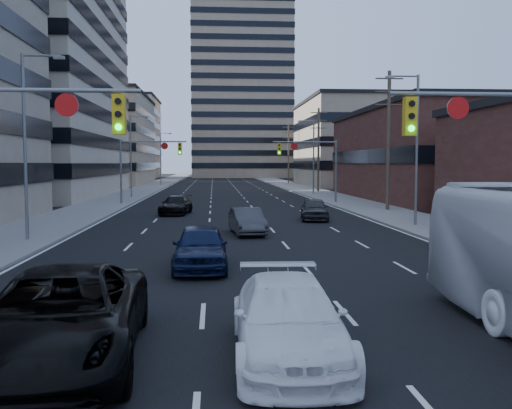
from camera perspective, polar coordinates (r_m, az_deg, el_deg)
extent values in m
cube|color=black|center=(138.12, -3.63, 2.56)|extent=(18.00, 300.00, 0.02)
cube|color=slate|center=(138.47, -8.39, 2.56)|extent=(5.00, 300.00, 0.15)
cube|color=slate|center=(138.72, 1.13, 2.60)|extent=(5.00, 300.00, 0.15)
cube|color=gray|center=(110.45, -16.09, 6.16)|extent=(20.00, 30.00, 16.00)
cube|color=#472119|center=(63.42, 19.53, 4.53)|extent=(20.00, 30.00, 9.00)
cube|color=gray|center=(99.70, 11.23, 5.90)|extent=(22.00, 28.00, 14.00)
cube|color=gray|center=(160.23, -1.55, 13.19)|extent=(26.00, 26.00, 58.00)
cube|color=#ADA089|center=(150.54, -14.47, 6.37)|extent=(24.00, 24.00, 20.00)
cube|color=gray|center=(142.08, 9.43, 4.98)|extent=(22.00, 22.00, 12.00)
cylinder|color=slate|center=(17.01, -22.57, 10.54)|extent=(6.50, 0.12, 0.12)
cube|color=gold|center=(16.32, -13.53, 8.73)|extent=(0.35, 0.28, 1.10)
cylinder|color=black|center=(16.20, -13.64, 10.01)|extent=(0.18, 0.06, 0.18)
cylinder|color=black|center=(16.16, -13.62, 8.77)|extent=(0.18, 0.06, 0.18)
cylinder|color=#0CE526|center=(16.14, -13.60, 7.54)|extent=(0.18, 0.06, 0.18)
cylinder|color=white|center=(16.59, -18.40, 9.42)|extent=(0.64, 0.06, 0.64)
cylinder|color=slate|center=(18.17, 23.20, 10.09)|extent=(6.50, 0.12, 0.12)
cube|color=gold|center=(17.06, 15.13, 8.50)|extent=(0.35, 0.28, 1.10)
cylinder|color=black|center=(16.94, 15.33, 9.71)|extent=(0.18, 0.06, 0.18)
cylinder|color=black|center=(16.91, 15.31, 8.53)|extent=(0.18, 0.06, 0.18)
cylinder|color=#0CE526|center=(16.89, 15.29, 7.35)|extent=(0.18, 0.06, 0.18)
cylinder|color=white|center=(17.56, 19.54, 9.09)|extent=(0.64, 0.06, 0.64)
cylinder|color=slate|center=(53.74, -13.36, 3.17)|extent=(0.18, 0.18, 6.00)
cylinder|color=slate|center=(53.38, -10.21, 6.22)|extent=(6.00, 0.12, 0.12)
cube|color=gold|center=(53.16, -7.62, 5.55)|extent=(0.35, 0.28, 1.10)
cylinder|color=black|center=(53.01, -7.63, 5.94)|extent=(0.18, 0.06, 0.18)
cylinder|color=black|center=(53.00, -7.63, 5.56)|extent=(0.18, 0.06, 0.18)
cylinder|color=#0CE526|center=(53.00, -7.62, 5.18)|extent=(0.18, 0.06, 0.18)
cylinder|color=white|center=(53.24, -9.13, 5.80)|extent=(0.64, 0.06, 0.64)
cylinder|color=slate|center=(54.30, 8.00, 3.25)|extent=(0.18, 0.18, 6.00)
cylinder|color=slate|center=(53.77, 4.89, 6.25)|extent=(6.00, 0.12, 0.12)
cube|color=gold|center=(53.43, 2.33, 5.58)|extent=(0.35, 0.28, 1.10)
cylinder|color=black|center=(53.28, 2.35, 5.96)|extent=(0.18, 0.06, 0.18)
cylinder|color=black|center=(53.27, 2.35, 5.58)|extent=(0.18, 0.06, 0.18)
cylinder|color=#0CE526|center=(53.26, 2.35, 5.21)|extent=(0.18, 0.06, 0.18)
cylinder|color=white|center=(53.58, 3.83, 5.84)|extent=(0.64, 0.06, 0.64)
cylinder|color=#4C3D2D|center=(46.17, 13.10, 6.14)|extent=(0.28, 0.28, 11.00)
cube|color=#4C3D2D|center=(46.61, 13.20, 12.16)|extent=(2.20, 0.10, 0.10)
cube|color=#4C3D2D|center=(46.48, 13.18, 10.94)|extent=(2.20, 0.10, 0.10)
cube|color=#4C3D2D|center=(46.37, 13.16, 9.72)|extent=(2.20, 0.10, 0.10)
cylinder|color=#4C3D2D|center=(75.33, 6.26, 5.41)|extent=(0.28, 0.28, 11.00)
cube|color=#4C3D2D|center=(75.60, 6.29, 9.12)|extent=(2.20, 0.10, 0.10)
cube|color=#4C3D2D|center=(75.52, 6.29, 8.37)|extent=(2.20, 0.10, 0.10)
cube|color=#4C3D2D|center=(75.46, 6.28, 7.61)|extent=(2.20, 0.10, 0.10)
cylinder|color=#4C3D2D|center=(104.97, 3.27, 5.06)|extent=(0.28, 0.28, 11.00)
cube|color=#4C3D2D|center=(105.16, 3.28, 7.73)|extent=(2.20, 0.10, 0.10)
cube|color=#4C3D2D|center=(105.11, 3.28, 7.19)|extent=(2.20, 0.10, 0.10)
cube|color=#4C3D2D|center=(105.06, 3.27, 6.65)|extent=(2.20, 0.10, 0.10)
cylinder|color=slate|center=(29.47, -22.11, 5.18)|extent=(0.16, 0.16, 9.00)
cylinder|color=slate|center=(29.64, -20.64, 13.77)|extent=(1.80, 0.10, 0.10)
cube|color=slate|center=(29.42, -19.10, 13.72)|extent=(0.50, 0.22, 0.14)
cylinder|color=slate|center=(63.70, -12.41, 4.67)|extent=(0.16, 0.16, 9.00)
cylinder|color=slate|center=(63.78, -11.66, 8.64)|extent=(1.80, 0.10, 0.10)
cube|color=slate|center=(63.67, -10.94, 8.58)|extent=(0.50, 0.22, 0.14)
cylinder|color=slate|center=(98.47, -9.52, 4.49)|extent=(0.16, 0.16, 9.00)
cylinder|color=slate|center=(98.52, -9.02, 7.06)|extent=(1.80, 0.10, 0.10)
cube|color=slate|center=(98.46, -8.56, 7.02)|extent=(0.50, 0.22, 0.14)
cylinder|color=slate|center=(35.18, 15.78, 5.11)|extent=(0.16, 0.16, 9.00)
cylinder|color=slate|center=(35.24, 14.51, 12.32)|extent=(1.80, 0.10, 0.10)
cube|color=slate|center=(34.99, 13.24, 12.27)|extent=(0.50, 0.22, 0.14)
cylinder|color=slate|center=(69.11, 5.78, 4.70)|extent=(0.16, 0.16, 9.00)
cylinder|color=slate|center=(69.15, 5.06, 8.35)|extent=(1.80, 0.10, 0.10)
cube|color=slate|center=(69.02, 4.40, 8.30)|extent=(0.50, 0.22, 0.14)
imported|color=black|center=(11.63, -19.00, -10.62)|extent=(3.32, 6.59, 1.79)
imported|color=white|center=(11.38, 3.24, -11.42)|extent=(2.28, 5.29, 1.52)
imported|color=#0D1636|center=(20.61, -5.59, -4.27)|extent=(1.92, 4.73, 1.61)
imported|color=#3A3A3D|center=(30.54, -0.90, -1.68)|extent=(1.95, 4.45, 1.42)
imported|color=black|center=(42.81, -8.00, -0.07)|extent=(2.54, 5.00, 1.39)
imported|color=#2C2C2E|center=(38.31, 5.85, -0.47)|extent=(2.27, 4.55, 1.49)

